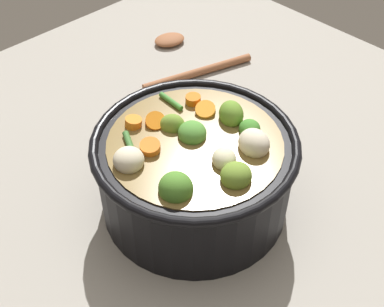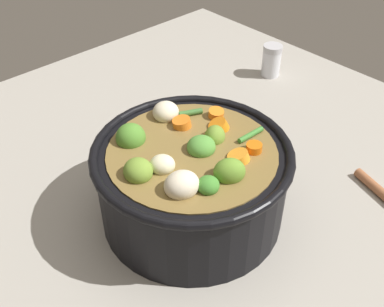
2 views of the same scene
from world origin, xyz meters
The scene contains 3 objects.
ground_plane centered at (0.00, 0.00, 0.00)m, with size 1.10×1.10×0.00m, color #9E998E.
cooking_pot centered at (0.00, 0.00, 0.07)m, with size 0.27×0.27×0.14m.
wooden_spoon centered at (-0.24, -0.28, 0.01)m, with size 0.22×0.19×0.02m.
Camera 1 is at (0.34, 0.34, 0.56)m, focal length 48.09 mm.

